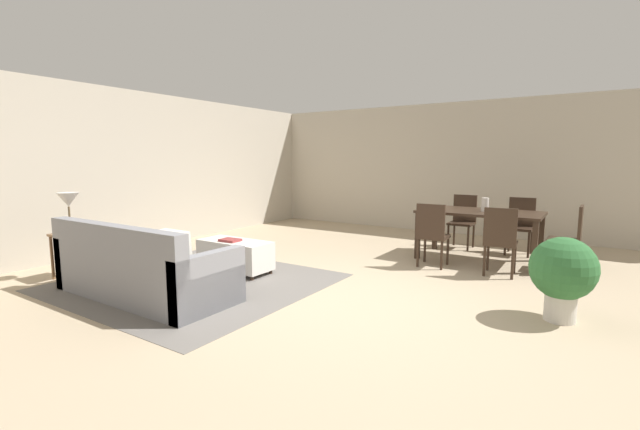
% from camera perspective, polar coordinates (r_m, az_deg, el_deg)
% --- Properties ---
extents(ground_plane, '(10.80, 10.80, 0.00)m').
position_cam_1_polar(ground_plane, '(4.74, 3.72, -11.42)').
color(ground_plane, tan).
extents(wall_back, '(9.00, 0.12, 2.70)m').
position_cam_1_polar(wall_back, '(9.18, 19.38, 5.92)').
color(wall_back, '#BCB2A0').
rests_on(wall_back, ground_plane).
extents(wall_left, '(0.12, 11.00, 2.70)m').
position_cam_1_polar(wall_left, '(8.01, -23.63, 5.55)').
color(wall_left, '#BCB2A0').
rests_on(wall_left, ground_plane).
extents(area_rug, '(3.00, 2.80, 0.01)m').
position_cam_1_polar(area_rug, '(5.60, -16.47, -8.68)').
color(area_rug, slate).
rests_on(area_rug, ground_plane).
extents(couch, '(2.22, 0.90, 0.86)m').
position_cam_1_polar(couch, '(5.18, -22.95, -6.98)').
color(couch, gray).
rests_on(couch, ground_plane).
extents(ottoman_table, '(1.03, 0.47, 0.44)m').
position_cam_1_polar(ottoman_table, '(5.91, -11.39, -5.22)').
color(ottoman_table, silver).
rests_on(ottoman_table, ground_plane).
extents(side_table, '(0.40, 0.40, 0.59)m').
position_cam_1_polar(side_table, '(6.32, -30.55, -3.28)').
color(side_table, brown).
rests_on(side_table, ground_plane).
extents(table_lamp, '(0.26, 0.26, 0.53)m').
position_cam_1_polar(table_lamp, '(6.26, -30.88, 1.57)').
color(table_lamp, brown).
rests_on(table_lamp, side_table).
extents(dining_table, '(1.75, 0.97, 0.76)m').
position_cam_1_polar(dining_table, '(6.87, 20.77, -0.19)').
color(dining_table, '#332319').
rests_on(dining_table, ground_plane).
extents(dining_chair_near_left, '(0.42, 0.42, 0.92)m').
position_cam_1_polar(dining_chair_near_left, '(6.22, 14.89, -2.16)').
color(dining_chair_near_left, '#332319').
rests_on(dining_chair_near_left, ground_plane).
extents(dining_chair_near_right, '(0.43, 0.43, 0.92)m').
position_cam_1_polar(dining_chair_near_right, '(6.01, 23.19, -2.83)').
color(dining_chair_near_right, '#332319').
rests_on(dining_chair_near_right, ground_plane).
extents(dining_chair_far_left, '(0.41, 0.41, 0.92)m').
position_cam_1_polar(dining_chair_far_left, '(7.81, 18.76, -0.38)').
color(dining_chair_far_left, '#332319').
rests_on(dining_chair_far_left, ground_plane).
extents(dining_chair_far_right, '(0.40, 0.40, 0.92)m').
position_cam_1_polar(dining_chair_far_right, '(7.61, 25.47, -0.91)').
color(dining_chair_far_right, '#332319').
rests_on(dining_chair_far_right, ground_plane).
extents(dining_chair_head_east, '(0.41, 0.41, 0.92)m').
position_cam_1_polar(dining_chair_head_east, '(6.71, 30.83, -2.28)').
color(dining_chair_head_east, '#332319').
rests_on(dining_chair_head_east, ground_plane).
extents(vase_centerpiece, '(0.11, 0.11, 0.21)m').
position_cam_1_polar(vase_centerpiece, '(6.79, 21.40, 1.31)').
color(vase_centerpiece, silver).
rests_on(vase_centerpiece, dining_table).
extents(book_on_ottoman, '(0.27, 0.22, 0.03)m').
position_cam_1_polar(book_on_ottoman, '(5.84, -12.05, -3.34)').
color(book_on_ottoman, maroon).
rests_on(book_on_ottoman, ottoman_table).
extents(potted_plant, '(0.60, 0.60, 0.81)m').
position_cam_1_polar(potted_plant, '(4.64, 29.98, -6.67)').
color(potted_plant, beige).
rests_on(potted_plant, ground_plane).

